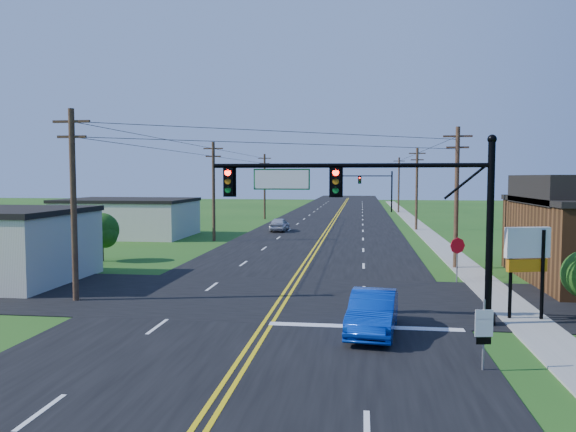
# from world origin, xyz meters

# --- Properties ---
(ground) EXTENTS (260.00, 260.00, 0.00)m
(ground) POSITION_xyz_m (0.00, 0.00, 0.00)
(ground) COLOR #1C4B15
(ground) RESTS_ON ground
(road_main) EXTENTS (16.00, 220.00, 0.04)m
(road_main) POSITION_xyz_m (0.00, 50.00, 0.02)
(road_main) COLOR black
(road_main) RESTS_ON ground
(road_cross) EXTENTS (70.00, 10.00, 0.04)m
(road_cross) POSITION_xyz_m (0.00, 12.00, 0.02)
(road_cross) COLOR black
(road_cross) RESTS_ON ground
(sidewalk) EXTENTS (2.00, 160.00, 0.08)m
(sidewalk) POSITION_xyz_m (10.50, 40.00, 0.04)
(sidewalk) COLOR gray
(sidewalk) RESTS_ON ground
(signal_mast_main) EXTENTS (11.30, 0.60, 7.48)m
(signal_mast_main) POSITION_xyz_m (4.34, 8.00, 4.75)
(signal_mast_main) COLOR black
(signal_mast_main) RESTS_ON ground
(signal_mast_far) EXTENTS (10.98, 0.60, 7.48)m
(signal_mast_far) POSITION_xyz_m (4.44, 80.00, 4.55)
(signal_mast_far) COLOR black
(signal_mast_far) RESTS_ON ground
(cream_bldg_far) EXTENTS (12.20, 9.20, 3.70)m
(cream_bldg_far) POSITION_xyz_m (-19.00, 38.00, 1.86)
(cream_bldg_far) COLOR beige
(cream_bldg_far) RESTS_ON ground
(utility_pole_left_a) EXTENTS (1.80, 0.28, 9.00)m
(utility_pole_left_a) POSITION_xyz_m (-9.50, 10.00, 4.72)
(utility_pole_left_a) COLOR #362018
(utility_pole_left_a) RESTS_ON ground
(utility_pole_left_b) EXTENTS (1.80, 0.28, 9.00)m
(utility_pole_left_b) POSITION_xyz_m (-9.50, 35.00, 4.72)
(utility_pole_left_b) COLOR #362018
(utility_pole_left_b) RESTS_ON ground
(utility_pole_left_c) EXTENTS (1.80, 0.28, 9.00)m
(utility_pole_left_c) POSITION_xyz_m (-9.50, 62.00, 4.72)
(utility_pole_left_c) COLOR #362018
(utility_pole_left_c) RESTS_ON ground
(utility_pole_right_a) EXTENTS (1.80, 0.28, 9.00)m
(utility_pole_right_a) POSITION_xyz_m (9.80, 22.00, 4.72)
(utility_pole_right_a) COLOR #362018
(utility_pole_right_a) RESTS_ON ground
(utility_pole_right_b) EXTENTS (1.80, 0.28, 9.00)m
(utility_pole_right_b) POSITION_xyz_m (9.80, 48.00, 4.72)
(utility_pole_right_b) COLOR #362018
(utility_pole_right_b) RESTS_ON ground
(utility_pole_right_c) EXTENTS (1.80, 0.28, 9.00)m
(utility_pole_right_c) POSITION_xyz_m (9.80, 78.00, 4.72)
(utility_pole_right_c) COLOR #362018
(utility_pole_right_c) RESTS_ON ground
(tree_right_back) EXTENTS (3.00, 3.00, 4.10)m
(tree_right_back) POSITION_xyz_m (16.00, 26.00, 2.60)
(tree_right_back) COLOR #362018
(tree_right_back) RESTS_ON ground
(tree_left) EXTENTS (2.40, 2.40, 3.37)m
(tree_left) POSITION_xyz_m (-14.00, 22.00, 2.16)
(tree_left) COLOR #362018
(tree_left) RESTS_ON ground
(blue_car) EXTENTS (2.13, 4.84, 1.55)m
(blue_car) POSITION_xyz_m (4.28, 6.24, 0.77)
(blue_car) COLOR #0732A9
(blue_car) RESTS_ON ground
(distant_car) EXTENTS (1.83, 4.34, 1.47)m
(distant_car) POSITION_xyz_m (-4.88, 44.63, 0.73)
(distant_car) COLOR silver
(distant_car) RESTS_ON ground
(route_sign) EXTENTS (0.54, 0.13, 2.18)m
(route_sign) POSITION_xyz_m (7.50, 2.54, 1.27)
(route_sign) COLOR slate
(route_sign) RESTS_ON ground
(stop_sign) EXTENTS (0.85, 0.37, 2.52)m
(stop_sign) POSITION_xyz_m (9.09, 16.98, 1.81)
(stop_sign) COLOR slate
(stop_sign) RESTS_ON ground
(pylon_sign) EXTENTS (1.86, 0.71, 3.82)m
(pylon_sign) POSITION_xyz_m (10.50, 9.00, 2.79)
(pylon_sign) COLOR black
(pylon_sign) RESTS_ON ground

